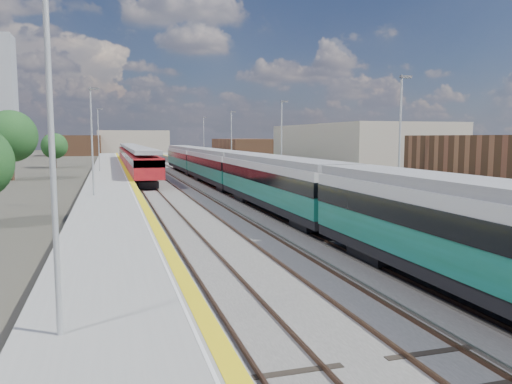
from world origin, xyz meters
name	(u,v)px	position (x,y,z in m)	size (l,w,h in m)	color
ground	(198,185)	(0.00, 50.00, 0.00)	(320.00, 320.00, 0.00)	#47443A
ballast_bed	(174,183)	(-2.25, 52.50, 0.03)	(10.50, 155.00, 0.06)	#565451
tracks	(178,181)	(-1.65, 54.18, 0.11)	(8.96, 160.00, 0.17)	#4C3323
platform_right	(240,177)	(5.28, 52.49, 0.54)	(4.70, 155.00, 8.52)	slate
platform_left	(110,180)	(-9.05, 52.49, 0.52)	(4.30, 155.00, 8.52)	slate
buildings	(72,116)	(-18.12, 138.60, 10.70)	(72.00, 185.50, 40.00)	brown
green_train	(239,171)	(1.50, 38.35, 2.23)	(2.88, 80.04, 3.16)	black
red_train	(134,157)	(-5.50, 73.99, 2.18)	(2.92, 59.27, 3.69)	black
tree_b	(11,136)	(-20.05, 61.75, 5.19)	(6.08, 6.08, 8.24)	#382619
tree_c	(54,146)	(-17.65, 85.94, 3.63)	(4.26, 4.26, 5.77)	#382619
tree_d	(337,145)	(24.19, 66.53, 3.85)	(4.52, 4.52, 6.12)	#382619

